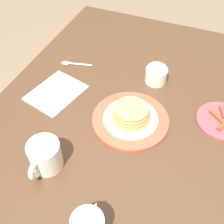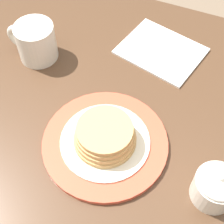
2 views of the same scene
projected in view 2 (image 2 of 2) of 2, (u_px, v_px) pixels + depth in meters
name	position (u px, v px, depth m)	size (l,w,h in m)	color
dining_table	(120.00, 178.00, 0.81)	(1.30, 1.03, 0.75)	#4C3321
pancake_plate	(105.00, 140.00, 0.71)	(0.27, 0.27, 0.06)	#DB5138
coffee_mug	(35.00, 41.00, 0.84)	(0.13, 0.10, 0.09)	silver
sugar_bowl	(216.00, 186.00, 0.63)	(0.08, 0.08, 0.09)	silver
napkin	(161.00, 51.00, 0.88)	(0.23, 0.20, 0.01)	white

